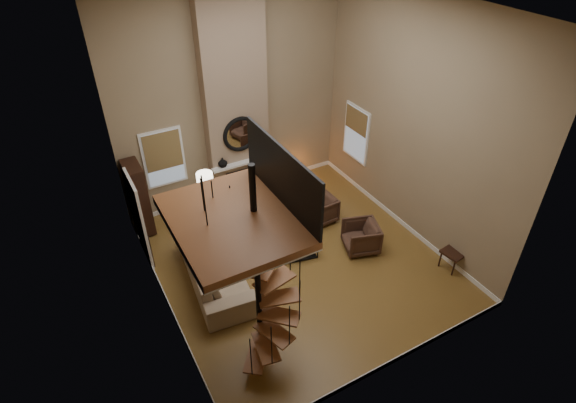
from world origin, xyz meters
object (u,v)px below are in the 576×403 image
sofa (214,267)px  floor_lamp (205,184)px  hutch (138,198)px  armchair_far (364,237)px  side_chair (457,248)px  accent_lamp (298,174)px  armchair_near (322,208)px  coffee_table (293,247)px

sofa → floor_lamp: 2.00m
hutch → floor_lamp: (1.41, -0.90, 0.46)m
armchair_far → side_chair: side_chair is taller
accent_lamp → armchair_near: bearing=-101.7°
sofa → armchair_near: sofa is taller
hutch → armchair_far: (4.33, -3.24, -0.60)m
sofa → armchair_far: (3.45, -0.70, -0.04)m
hutch → coffee_table: 3.89m
coffee_table → floor_lamp: (-1.33, 1.78, 1.13)m
sofa → armchair_far: size_ratio=3.45×
armchair_near → side_chair: size_ratio=0.78×
floor_lamp → coffee_table: bearing=-53.2°
hutch → side_chair: bearing=-39.4°
hutch → accent_lamp: hutch is taller
coffee_table → sofa: bearing=175.7°
accent_lamp → hutch: bearing=-179.5°
armchair_near → floor_lamp: bearing=-111.4°
armchair_far → accent_lamp: bearing=-163.8°
accent_lamp → coffee_table: bearing=-122.0°
sofa → coffee_table: (1.87, -0.14, -0.11)m
sofa → armchair_far: 3.52m
side_chair → coffee_table: bearing=145.9°
hutch → armchair_far: hutch is taller
sofa → side_chair: size_ratio=2.75×
hutch → floor_lamp: bearing=-32.6°
sofa → accent_lamp: size_ratio=5.90×
hutch → accent_lamp: (4.44, 0.04, -0.70)m
sofa → side_chair: 5.35m
armchair_near → floor_lamp: floor_lamp is taller
armchair_near → armchair_far: bearing=8.1°
accent_lamp → side_chair: bearing=-74.6°
sofa → coffee_table: 1.88m
accent_lamp → sofa: bearing=-144.2°
armchair_far → side_chair: (1.43, -1.48, 0.17)m
hutch → floor_lamp: size_ratio=1.06×
floor_lamp → accent_lamp: size_ratio=3.72×
armchair_near → floor_lamp: size_ratio=0.45×
coffee_table → accent_lamp: (1.70, 2.72, -0.03)m
sofa → coffee_table: bearing=-88.1°
floor_lamp → side_chair: floor_lamp is taller
armchair_near → armchair_far: armchair_far is taller
armchair_near → side_chair: bearing=27.8°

